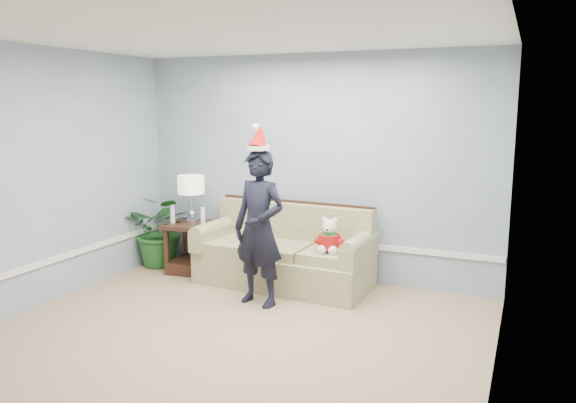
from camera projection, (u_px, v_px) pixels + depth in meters
The scene contains 10 objects.
room_shell at pixel (201, 199), 4.51m from camera, with size 4.54×5.04×2.74m.
wainscot_trim at pixel (169, 256), 6.19m from camera, with size 4.49×4.99×0.06m.
sofa at pixel (285, 256), 6.63m from camera, with size 2.06×0.97×0.95m.
side_table at pixel (194, 253), 7.10m from camera, with size 0.72×0.63×0.63m.
table_lamp at pixel (191, 187), 7.03m from camera, with size 0.33×0.33×0.59m.
candle_pair at pixel (187, 216), 6.92m from camera, with size 0.50×0.06×0.23m.
houseplant at pixel (162, 230), 7.34m from camera, with size 0.86×0.74×0.95m, color #1D5620.
man at pixel (259, 228), 5.87m from camera, with size 0.60×0.39×1.65m, color black.
santa_hat at pixel (259, 138), 5.72m from camera, with size 0.27×0.29×0.28m.
teddy_bear at pixel (329, 240), 6.16m from camera, with size 0.27×0.29×0.40m.
Camera 1 is at (2.42, -3.79, 2.11)m, focal length 35.00 mm.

